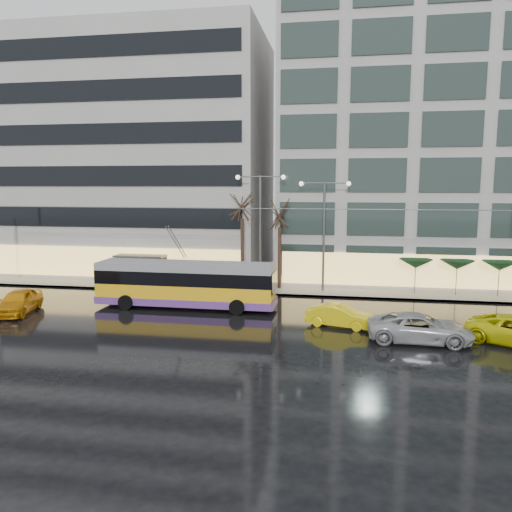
% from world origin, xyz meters
% --- Properties ---
extents(ground, '(140.00, 140.00, 0.00)m').
position_xyz_m(ground, '(0.00, 0.00, 0.00)').
color(ground, black).
rests_on(ground, ground).
extents(sidewalk, '(80.00, 10.00, 0.15)m').
position_xyz_m(sidewalk, '(2.00, 14.00, 0.07)').
color(sidewalk, gray).
rests_on(sidewalk, ground).
extents(kerb, '(80.00, 0.10, 0.15)m').
position_xyz_m(kerb, '(2.00, 9.05, 0.07)').
color(kerb, slate).
rests_on(kerb, ground).
extents(building_left, '(34.00, 14.00, 22.00)m').
position_xyz_m(building_left, '(-16.00, 19.00, 11.15)').
color(building_left, '#A6A39E').
rests_on(building_left, sidewalk).
extents(building_right, '(32.00, 14.00, 25.00)m').
position_xyz_m(building_right, '(19.00, 19.00, 12.65)').
color(building_right, '#A6A39E').
rests_on(building_right, sidewalk).
extents(trolleybus, '(12.34, 4.86, 5.71)m').
position_xyz_m(trolleybus, '(-2.13, 4.28, 1.55)').
color(trolleybus, yellow).
rests_on(trolleybus, ground).
extents(catenary, '(42.24, 5.12, 7.00)m').
position_xyz_m(catenary, '(1.00, 7.94, 4.25)').
color(catenary, '#595B60').
rests_on(catenary, ground).
extents(bus_shelter, '(4.20, 1.60, 2.51)m').
position_xyz_m(bus_shelter, '(-8.38, 10.69, 1.96)').
color(bus_shelter, '#595B60').
rests_on(bus_shelter, sidewalk).
extents(street_lamp_near, '(3.96, 0.36, 9.03)m').
position_xyz_m(street_lamp_near, '(2.00, 10.80, 5.99)').
color(street_lamp_near, '#595B60').
rests_on(street_lamp_near, sidewalk).
extents(street_lamp_far, '(3.96, 0.36, 8.53)m').
position_xyz_m(street_lamp_far, '(7.00, 10.80, 5.71)').
color(street_lamp_far, '#595B60').
rests_on(street_lamp_far, sidewalk).
extents(tree_a, '(3.20, 3.20, 8.40)m').
position_xyz_m(tree_a, '(0.50, 11.00, 7.09)').
color(tree_a, black).
rests_on(tree_a, sidewalk).
extents(tree_b, '(3.20, 3.20, 7.70)m').
position_xyz_m(tree_b, '(3.50, 11.20, 6.40)').
color(tree_b, black).
rests_on(tree_b, sidewalk).
extents(parasol_a, '(2.50, 2.50, 2.65)m').
position_xyz_m(parasol_a, '(14.00, 11.00, 2.45)').
color(parasol_a, '#595B60').
rests_on(parasol_a, sidewalk).
extents(parasol_b, '(2.50, 2.50, 2.65)m').
position_xyz_m(parasol_b, '(17.00, 11.00, 2.45)').
color(parasol_b, '#595B60').
rests_on(parasol_b, sidewalk).
extents(parasol_c, '(2.50, 2.50, 2.65)m').
position_xyz_m(parasol_c, '(20.00, 11.00, 2.45)').
color(parasol_c, '#595B60').
rests_on(parasol_c, sidewalk).
extents(taxi_a, '(2.81, 4.95, 1.59)m').
position_xyz_m(taxi_a, '(-12.59, 0.97, 0.79)').
color(taxi_a, orange).
rests_on(taxi_a, ground).
extents(taxi_b, '(4.25, 2.39, 1.33)m').
position_xyz_m(taxi_b, '(8.36, 1.35, 0.66)').
color(taxi_b, yellow).
rests_on(taxi_b, ground).
extents(sedan_silver, '(5.65, 2.79, 1.54)m').
position_xyz_m(sedan_silver, '(12.64, -0.87, 0.77)').
color(sedan_silver, '#AAAAAF').
rests_on(sedan_silver, ground).
extents(pedestrian_a, '(1.25, 1.26, 2.19)m').
position_xyz_m(pedestrian_a, '(-4.58, 9.69, 1.63)').
color(pedestrian_a, black).
rests_on(pedestrian_a, sidewalk).
extents(pedestrian_b, '(0.96, 0.91, 1.56)m').
position_xyz_m(pedestrian_b, '(-5.71, 11.54, 0.93)').
color(pedestrian_b, black).
rests_on(pedestrian_b, sidewalk).
extents(pedestrian_c, '(1.14, 0.96, 2.11)m').
position_xyz_m(pedestrian_c, '(-7.81, 11.85, 1.26)').
color(pedestrian_c, black).
rests_on(pedestrian_c, sidewalk).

